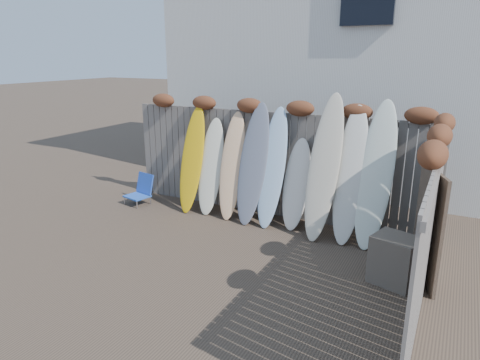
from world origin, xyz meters
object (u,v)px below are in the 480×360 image
at_px(lattice_panel, 428,227).
at_px(beach_chair, 141,190).
at_px(wooden_crate, 395,260).
at_px(surfboard_0, 192,159).

bearing_deg(lattice_panel, beach_chair, 151.88).
height_order(wooden_crate, surfboard_0, surfboard_0).
bearing_deg(surfboard_0, wooden_crate, -19.64).
distance_m(wooden_crate, lattice_panel, 0.63).
bearing_deg(surfboard_0, beach_chair, -172.60).
height_order(beach_chair, wooden_crate, wooden_crate).
height_order(lattice_panel, surfboard_0, surfboard_0).
height_order(beach_chair, surfboard_0, surfboard_0).
relative_size(beach_chair, surfboard_0, 0.29).
relative_size(wooden_crate, surfboard_0, 0.32).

